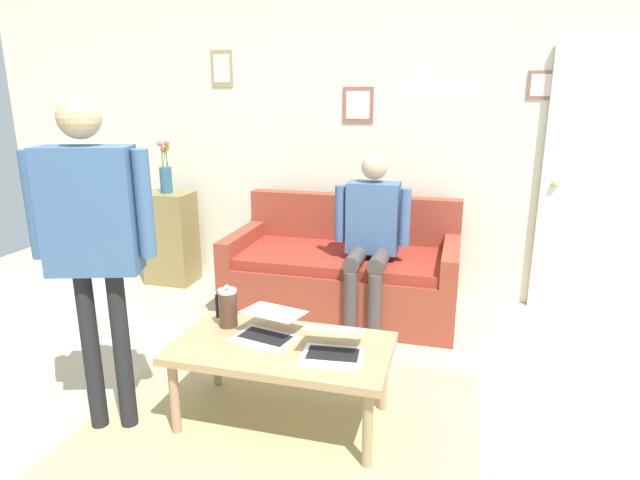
# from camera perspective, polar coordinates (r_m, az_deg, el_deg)

# --- Properties ---
(ground_plane) EXTENTS (7.68, 7.68, 0.00)m
(ground_plane) POSITION_cam_1_polar(r_m,az_deg,el_deg) (2.97, -4.41, -19.37)
(ground_plane) COLOR #B9AA8D
(area_rug) EXTENTS (2.03, 1.74, 0.01)m
(area_rug) POSITION_cam_1_polar(r_m,az_deg,el_deg) (2.95, -4.62, -19.62)
(area_rug) COLOR tan
(area_rug) RESTS_ON ground_plane
(back_wall) EXTENTS (7.04, 0.11, 2.70)m
(back_wall) POSITION_cam_1_polar(r_m,az_deg,el_deg) (4.58, 4.58, 11.19)
(back_wall) COLOR silver
(back_wall) RESTS_ON ground_plane
(interior_door) EXTENTS (0.82, 0.09, 2.05)m
(interior_door) POSITION_cam_1_polar(r_m,az_deg,el_deg) (4.56, 27.64, 5.31)
(interior_door) COLOR white
(interior_door) RESTS_ON ground_plane
(couch) EXTENTS (1.76, 0.89, 0.88)m
(couch) POSITION_cam_1_polar(r_m,az_deg,el_deg) (4.24, 2.55, -3.59)
(couch) COLOR brown
(couch) RESTS_ON ground_plane
(coffee_table) EXTENTS (1.12, 0.61, 0.44)m
(coffee_table) POSITION_cam_1_polar(r_m,az_deg,el_deg) (2.82, -4.10, -11.98)
(coffee_table) COLOR #A78459
(coffee_table) RESTS_ON ground_plane
(laptop_left) EXTENTS (0.38, 0.39, 0.13)m
(laptop_left) POSITION_cam_1_polar(r_m,az_deg,el_deg) (2.86, -5.67, -9.49)
(laptop_left) COLOR silver
(laptop_left) RESTS_ON coffee_table
(laptop_center) EXTENTS (0.33, 0.33, 0.16)m
(laptop_center) POSITION_cam_1_polar(r_m,az_deg,el_deg) (2.67, 1.42, -11.35)
(laptop_center) COLOR silver
(laptop_center) RESTS_ON coffee_table
(french_press) EXTENTS (0.12, 0.10, 0.24)m
(french_press) POSITION_cam_1_polar(r_m,az_deg,el_deg) (3.00, -9.84, -7.13)
(french_press) COLOR #4C3323
(french_press) RESTS_ON coffee_table
(side_shelf) EXTENTS (0.42, 0.32, 0.83)m
(side_shelf) POSITION_cam_1_polar(r_m,az_deg,el_deg) (5.03, -15.69, 0.23)
(side_shelf) COLOR olive
(side_shelf) RESTS_ON ground_plane
(flower_vase) EXTENTS (0.11, 0.11, 0.46)m
(flower_vase) POSITION_cam_1_polar(r_m,az_deg,el_deg) (4.91, -16.20, 6.82)
(flower_vase) COLOR #305A77
(flower_vase) RESTS_ON side_shelf
(person_standing) EXTENTS (0.58, 0.31, 1.69)m
(person_standing) POSITION_cam_1_polar(r_m,az_deg,el_deg) (2.75, -23.21, 1.31)
(person_standing) COLOR black
(person_standing) RESTS_ON ground_plane
(person_seated) EXTENTS (0.55, 0.51, 1.28)m
(person_seated) POSITION_cam_1_polar(r_m,az_deg,el_deg) (3.86, 5.46, 0.95)
(person_seated) COLOR #463C3B
(person_seated) RESTS_ON ground_plane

